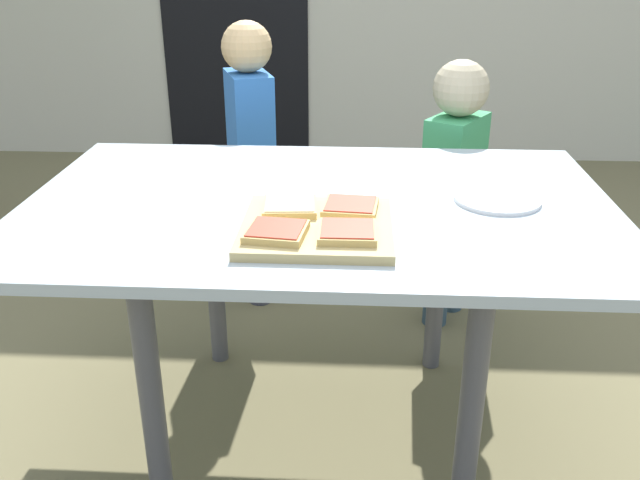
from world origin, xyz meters
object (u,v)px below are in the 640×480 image
child_right (454,174)px  pizza_slice_far_right (350,207)px  pizza_slice_near_left (276,231)px  plate_white_right (497,199)px  cutting_board (317,227)px  pizza_slice_near_right (347,232)px  child_left (251,145)px  pizza_slice_far_left (290,206)px  dining_table (318,229)px

child_right → pizza_slice_far_right: bearing=-113.5°
pizza_slice_near_left → plate_white_right: size_ratio=0.64×
cutting_board → pizza_slice_near_right: 0.10m
child_left → child_right: (0.74, -0.14, -0.05)m
pizza_slice_far_left → child_right: size_ratio=0.14×
cutting_board → plate_white_right: bearing=26.6°
dining_table → child_left: size_ratio=1.39×
pizza_slice_near_left → child_right: child_right is taller
cutting_board → pizza_slice_far_left: (-0.07, 0.08, 0.02)m
pizza_slice_near_right → pizza_slice_far_right: 0.15m
pizza_slice_far_right → child_left: 1.04m
dining_table → pizza_slice_near_left: pizza_slice_near_left is taller
cutting_board → child_right: size_ratio=0.35×
cutting_board → pizza_slice_near_right: size_ratio=2.69×
dining_table → child_right: (0.44, 0.70, -0.08)m
cutting_board → pizza_slice_far_left: pizza_slice_far_left is taller
plate_white_right → child_right: size_ratio=0.22×
cutting_board → child_left: bearing=106.6°
cutting_board → pizza_slice_far_left: 0.10m
child_right → child_left: bearing=169.6°
plate_white_right → pizza_slice_near_left: bearing=-150.7°
plate_white_right → cutting_board: bearing=-153.4°
cutting_board → child_left: child_left is taller
pizza_slice_far_right → pizza_slice_far_left: same height
dining_table → child_left: child_left is taller
pizza_slice_far_right → pizza_slice_near_left: size_ratio=0.98×
cutting_board → child_left: 1.08m
dining_table → pizza_slice_far_right: 0.18m
pizza_slice_far_left → plate_white_right: 0.53m
child_left → pizza_slice_near_left: bearing=-78.5°
child_right → dining_table: bearing=-121.9°
pizza_slice_far_right → plate_white_right: pizza_slice_far_right is taller
cutting_board → pizza_slice_near_left: 0.11m
pizza_slice_far_left → cutting_board: bearing=-48.0°
dining_table → pizza_slice_near_left: (-0.08, -0.27, 0.11)m
pizza_slice_near_right → pizza_slice_far_left: same height
pizza_slice_near_left → plate_white_right: 0.60m
pizza_slice_near_right → pizza_slice_far_right: size_ratio=0.92×
cutting_board → plate_white_right: cutting_board is taller
pizza_slice_far_left → plate_white_right: (0.51, 0.15, -0.03)m
pizza_slice_near_right → pizza_slice_far_left: (-0.14, 0.14, 0.00)m
pizza_slice_far_right → plate_white_right: (0.37, 0.14, -0.03)m
pizza_slice_near_left → pizza_slice_far_left: size_ratio=1.04×
dining_table → pizza_slice_far_left: (-0.06, -0.12, 0.11)m
pizza_slice_near_right → pizza_slice_near_left: bearing=-177.5°
pizza_slice_far_left → child_left: size_ratio=0.12×
pizza_slice_far_left → child_left: child_left is taller
pizza_slice_far_left → child_right: child_right is taller
pizza_slice_near_left → pizza_slice_far_left: bearing=84.3°
pizza_slice_near_left → child_right: bearing=62.2°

